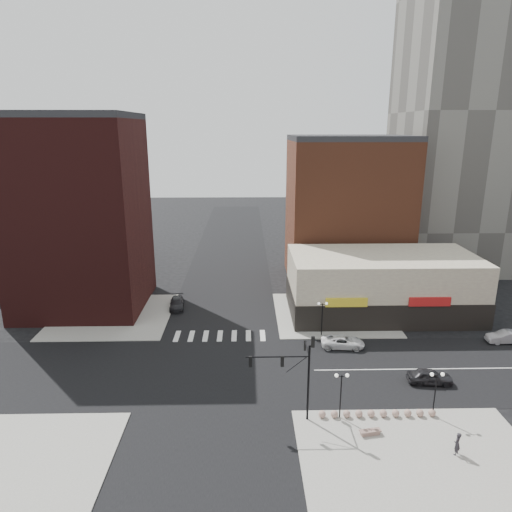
{
  "coord_description": "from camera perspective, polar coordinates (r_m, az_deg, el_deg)",
  "views": [
    {
      "loc": [
        3.14,
        -41.53,
        23.97
      ],
      "look_at": [
        4.12,
        4.28,
        11.0
      ],
      "focal_mm": 32.0,
      "sensor_mm": 36.0,
      "label": 1
    }
  ],
  "objects": [
    {
      "name": "sidewalk_nw",
      "position": [
        63.43,
        -17.42,
        -7.11
      ],
      "size": [
        15.0,
        15.0,
        0.12
      ],
      "primitive_type": "cube",
      "color": "gray",
      "rests_on": "ground"
    },
    {
      "name": "sidewalk_ne",
      "position": [
        61.97,
        9.5,
        -7.12
      ],
      "size": [
        15.0,
        15.0,
        0.12
      ],
      "primitive_type": "cube",
      "color": "gray",
      "rests_on": "ground"
    },
    {
      "name": "building_nw",
      "position": [
        65.01,
        -21.19,
        4.57
      ],
      "size": [
        16.0,
        15.0,
        25.0
      ],
      "primitive_type": "cube",
      "color": "#351211",
      "rests_on": "ground"
    },
    {
      "name": "ground",
      "position": [
        48.06,
        -4.96,
        -14.18
      ],
      "size": [
        240.0,
        240.0,
        0.0
      ],
      "primitive_type": "plane",
      "color": "black",
      "rests_on": "ground"
    },
    {
      "name": "building_ne_row",
      "position": [
        62.79,
        15.41,
        -4.01
      ],
      "size": [
        24.2,
        12.2,
        8.0
      ],
      "color": "beige",
      "rests_on": "ground"
    },
    {
      "name": "building_nw_low",
      "position": [
        85.23,
        -25.56,
        2.06
      ],
      "size": [
        20.0,
        18.0,
        12.0
      ],
      "primitive_type": "cube",
      "color": "#351211",
      "rests_on": "ground"
    },
    {
      "name": "silver_sedan",
      "position": [
        60.56,
        28.72,
        -8.87
      ],
      "size": [
        4.25,
        1.51,
        1.4
      ],
      "primitive_type": "imported",
      "rotation": [
        0.0,
        0.0,
        -1.56
      ],
      "color": "#A09FA5",
      "rests_on": "ground"
    },
    {
      "name": "pedestrian",
      "position": [
        40.02,
        23.85,
        -20.67
      ],
      "size": [
        0.8,
        0.79,
        1.86
      ],
      "primitive_type": "imported",
      "rotation": [
        0.0,
        0.0,
        3.9
      ],
      "color": "#28262B",
      "rests_on": "sidewalk_se"
    },
    {
      "name": "street_lamp_se_a",
      "position": [
        40.17,
        10.62,
        -15.48
      ],
      "size": [
        1.22,
        0.32,
        4.16
      ],
      "color": "black",
      "rests_on": "sidewalk_se"
    },
    {
      "name": "sidewalk_se",
      "position": [
        38.67,
        20.24,
        -23.53
      ],
      "size": [
        18.0,
        14.0,
        0.12
      ],
      "primitive_type": "cube",
      "color": "gray",
      "rests_on": "ground"
    },
    {
      "name": "white_suv",
      "position": [
        53.16,
        10.8,
        -10.49
      ],
      "size": [
        5.02,
        2.64,
        1.35
      ],
      "primitive_type": "imported",
      "rotation": [
        0.0,
        0.0,
        1.49
      ],
      "color": "silver",
      "rests_on": "ground"
    },
    {
      "name": "road_ew",
      "position": [
        48.05,
        -4.96,
        -14.17
      ],
      "size": [
        200.0,
        14.0,
        0.02
      ],
      "primitive_type": "cube",
      "color": "black",
      "rests_on": "ground"
    },
    {
      "name": "dark_sedan_east",
      "position": [
        48.62,
        20.9,
        -13.9
      ],
      "size": [
        4.39,
        2.06,
        1.45
      ],
      "primitive_type": "imported",
      "rotation": [
        0.0,
        0.0,
        1.49
      ],
      "color": "black",
      "rests_on": "ground"
    },
    {
      "name": "road_ns",
      "position": [
        48.05,
        -4.96,
        -14.17
      ],
      "size": [
        14.0,
        200.0,
        0.02
      ],
      "primitive_type": "cube",
      "color": "black",
      "rests_on": "ground"
    },
    {
      "name": "bollard_row",
      "position": [
        42.44,
        14.92,
        -18.48
      ],
      "size": [
        10.08,
        0.63,
        0.63
      ],
      "color": "gray",
      "rests_on": "sidewalk_se"
    },
    {
      "name": "street_lamp_se_b",
      "position": [
        42.47,
        21.61,
        -14.56
      ],
      "size": [
        1.22,
        0.32,
        4.16
      ],
      "color": "black",
      "rests_on": "sidewalk_se"
    },
    {
      "name": "dark_sedan_north",
      "position": [
        63.8,
        -9.86,
        -5.86
      ],
      "size": [
        2.33,
        4.8,
        1.35
      ],
      "primitive_type": "imported",
      "rotation": [
        0.0,
        0.0,
        0.1
      ],
      "color": "black",
      "rests_on": "ground"
    },
    {
      "name": "street_lamp_ne",
      "position": [
        54.4,
        8.29,
        -6.71
      ],
      "size": [
        1.22,
        0.32,
        4.16
      ],
      "color": "black",
      "rests_on": "sidewalk_ne"
    },
    {
      "name": "traffic_signal",
      "position": [
        38.91,
        5.11,
        -13.51
      ],
      "size": [
        5.59,
        3.09,
        7.77
      ],
      "color": "black",
      "rests_on": "ground"
    },
    {
      "name": "building_ne_midrise",
      "position": [
        73.93,
        11.23,
        5.4
      ],
      "size": [
        18.0,
        15.0,
        22.0
      ],
      "primitive_type": "cube",
      "color": "brown",
      "rests_on": "ground"
    },
    {
      "name": "stone_bench",
      "position": [
        40.37,
        14.09,
        -20.58
      ],
      "size": [
        1.79,
        0.82,
        0.4
      ],
      "rotation": [
        0.0,
        0.0,
        0.18
      ],
      "color": "#85665B",
      "rests_on": "sidewalk_se"
    }
  ]
}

